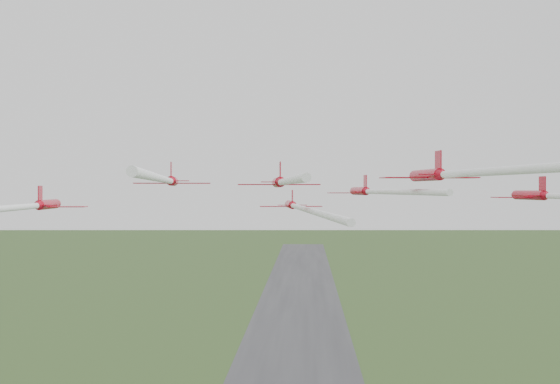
{
  "coord_description": "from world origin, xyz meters",
  "views": [
    {
      "loc": [
        3.42,
        -91.09,
        52.26
      ],
      "look_at": [
        0.17,
        3.68,
        51.94
      ],
      "focal_mm": 50.0,
      "sensor_mm": 36.0,
      "label": 1
    }
  ],
  "objects_px": {
    "jet_row2_left": "(167,180)",
    "jet_row2_right": "(375,191)",
    "jet_lead": "(300,208)",
    "jet_row4_right": "(476,172)",
    "jet_row3_mid": "(282,182)",
    "jet_row3_left": "(17,207)"
  },
  "relations": [
    {
      "from": "jet_row2_left",
      "to": "jet_row4_right",
      "type": "distance_m",
      "value": 36.67
    },
    {
      "from": "jet_row2_right",
      "to": "jet_row3_left",
      "type": "relative_size",
      "value": 0.82
    },
    {
      "from": "jet_row2_right",
      "to": "jet_row4_right",
      "type": "xyz_separation_m",
      "value": [
        5.14,
        -32.98,
        1.6
      ]
    },
    {
      "from": "jet_lead",
      "to": "jet_row3_left",
      "type": "height_order",
      "value": "jet_row3_left"
    },
    {
      "from": "jet_row2_left",
      "to": "jet_row4_right",
      "type": "relative_size",
      "value": 1.11
    },
    {
      "from": "jet_row3_left",
      "to": "jet_row3_mid",
      "type": "height_order",
      "value": "jet_row3_mid"
    },
    {
      "from": "jet_lead",
      "to": "jet_row4_right",
      "type": "bearing_deg",
      "value": -72.45
    },
    {
      "from": "jet_row4_right",
      "to": "jet_lead",
      "type": "bearing_deg",
      "value": 105.61
    },
    {
      "from": "jet_row3_mid",
      "to": "jet_row4_right",
      "type": "bearing_deg",
      "value": -47.0
    },
    {
      "from": "jet_row3_left",
      "to": "jet_row3_mid",
      "type": "bearing_deg",
      "value": 0.15
    },
    {
      "from": "jet_row2_left",
      "to": "jet_row3_left",
      "type": "relative_size",
      "value": 1.17
    },
    {
      "from": "jet_row2_left",
      "to": "jet_row2_right",
      "type": "relative_size",
      "value": 1.43
    },
    {
      "from": "jet_row3_left",
      "to": "jet_row2_left",
      "type": "bearing_deg",
      "value": 35.6
    },
    {
      "from": "jet_lead",
      "to": "jet_row2_left",
      "type": "xyz_separation_m",
      "value": [
        -14.56,
        -11.36,
        3.29
      ]
    },
    {
      "from": "jet_row2_right",
      "to": "jet_row3_left",
      "type": "xyz_separation_m",
      "value": [
        -36.15,
        -21.34,
        -1.48
      ]
    },
    {
      "from": "jet_row2_left",
      "to": "jet_row3_mid",
      "type": "bearing_deg",
      "value": -40.46
    },
    {
      "from": "jet_lead",
      "to": "jet_row3_left",
      "type": "distance_m",
      "value": 35.19
    },
    {
      "from": "jet_row3_left",
      "to": "jet_row3_mid",
      "type": "distance_m",
      "value": 25.76
    },
    {
      "from": "jet_lead",
      "to": "jet_row3_mid",
      "type": "xyz_separation_m",
      "value": [
        -1.59,
        -19.74,
        3.01
      ]
    },
    {
      "from": "jet_lead",
      "to": "jet_row4_right",
      "type": "height_order",
      "value": "jet_row4_right"
    },
    {
      "from": "jet_row2_right",
      "to": "jet_row4_right",
      "type": "relative_size",
      "value": 0.77
    },
    {
      "from": "jet_row3_left",
      "to": "jet_lead",
      "type": "bearing_deg",
      "value": 33.72
    }
  ]
}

